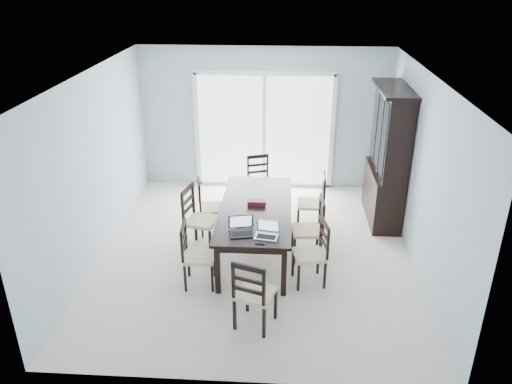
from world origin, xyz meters
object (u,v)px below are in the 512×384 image
chair_left_mid (195,212)px  chair_right_mid (314,222)px  chair_end_far (259,176)px  laptop_dark (242,231)px  dining_table (256,212)px  game_box (257,202)px  chair_right_near (316,246)px  chair_right_far (317,196)px  chair_left_near (192,248)px  chair_left_far (206,201)px  laptop_silver (266,234)px  chair_end_near (252,288)px  hot_tub (233,142)px  cell_phone (260,243)px  china_hutch (388,158)px

chair_left_mid → chair_right_mid: bearing=96.8°
chair_end_far → laptop_dark: bearing=68.5°
dining_table → game_box: (0.01, 0.09, 0.11)m
chair_left_mid → chair_end_far: chair_left_mid is taller
chair_right_near → chair_right_mid: 0.61m
chair_right_far → chair_right_near: bearing=178.5°
chair_right_far → laptop_dark: 1.91m
chair_left_near → chair_left_far: chair_left_near is taller
chair_left_far → laptop_silver: chair_left_far is taller
chair_right_near → laptop_dark: 0.99m
chair_end_near → hot_tub: 5.42m
chair_right_near → chair_right_far: bearing=-14.6°
chair_right_mid → cell_phone: (-0.71, -0.94, 0.19)m
laptop_dark → laptop_silver: size_ratio=1.12×
chair_left_near → chair_right_far: 2.33m
laptop_dark → game_box: 0.88m
chair_end_far → cell_phone: chair_end_far is taller
chair_left_near → chair_left_mid: chair_left_mid is taller
laptop_dark → chair_right_mid: bearing=25.4°
laptop_silver → chair_left_mid: bearing=148.1°
dining_table → chair_left_mid: size_ratio=1.96×
chair_left_near → game_box: size_ratio=3.95×
china_hutch → dining_table: bearing=-148.3°
dining_table → hot_tub: size_ratio=1.15×
chair_end_near → laptop_silver: size_ratio=3.35×
china_hutch → chair_right_far: 1.30m
laptop_silver → laptop_dark: bearing=179.2°
chair_end_far → laptop_silver: bearing=75.6°
game_box → laptop_dark: bearing=-98.5°
china_hutch → hot_tub: china_hutch is taller
laptop_dark → laptop_silver: laptop_dark is taller
laptop_silver → cell_phone: 0.18m
chair_left_mid → hot_tub: bearing=-170.3°
dining_table → laptop_dark: 0.81m
chair_left_mid → chair_right_far: bearing=123.7°
dining_table → chair_left_near: size_ratio=2.14×
chair_end_near → laptop_dark: size_ratio=3.00×
chair_left_mid → chair_left_far: 0.50m
china_hutch → chair_end_far: bearing=169.4°
chair_left_far → chair_end_near: (0.87, -2.27, 0.03)m
dining_table → chair_left_near: 1.13m
laptop_silver → cell_phone: size_ratio=2.84×
dining_table → chair_right_near: (0.83, -0.67, -0.13)m
dining_table → chair_end_far: 1.64m
chair_end_far → chair_right_far: bearing=119.0°
chair_left_far → chair_end_near: 2.43m
dining_table → chair_end_near: 1.68m
chair_left_near → laptop_dark: size_ratio=2.87×
chair_left_far → chair_right_near: 2.07m
china_hutch → chair_right_mid: bearing=-132.4°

